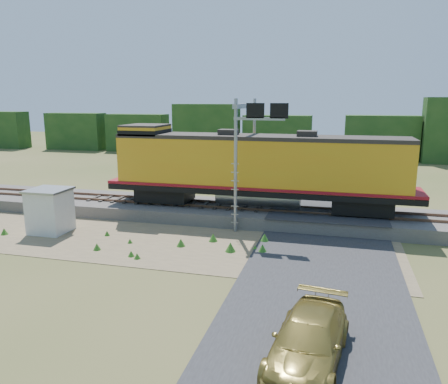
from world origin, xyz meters
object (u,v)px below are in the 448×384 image
(locomotive, at_px, (254,167))
(signal_gantry, at_px, (250,132))
(shed, at_px, (50,211))
(car, at_px, (309,340))

(locomotive, height_order, signal_gantry, signal_gantry)
(locomotive, distance_m, shed, 12.51)
(shed, distance_m, signal_gantry, 12.69)
(locomotive, xyz_separation_m, signal_gantry, (-0.14, -0.68, 2.28))
(shed, bearing_deg, locomotive, 26.42)
(locomotive, bearing_deg, signal_gantry, -101.57)
(signal_gantry, distance_m, car, 15.83)
(locomotive, bearing_deg, shed, -152.78)
(locomotive, bearing_deg, car, -73.15)
(car, bearing_deg, signal_gantry, 115.45)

